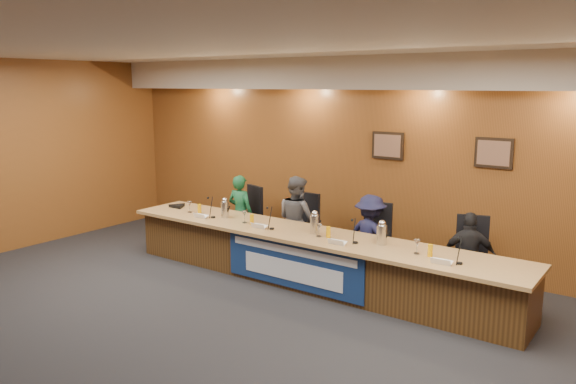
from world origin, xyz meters
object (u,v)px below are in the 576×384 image
carafe_mid (315,224)px  banner (292,265)px  carafe_right (382,235)px  dais_body (309,259)px  panelist_d (469,257)px  speakerphone (178,206)px  office_chair_c (373,245)px  office_chair_d (471,263)px  office_chair_b (300,232)px  panelist_b (297,220)px  office_chair_a (244,221)px  carafe_left (225,210)px  panelist_a (240,213)px  panelist_c (370,237)px

carafe_mid → banner: bearing=-103.5°
banner → carafe_mid: carafe_mid is taller
carafe_mid → carafe_right: size_ratio=1.02×
dais_body → panelist_d: panelist_d is taller
dais_body → speakerphone: size_ratio=18.75×
office_chair_c → speakerphone: bearing=-177.5°
banner → carafe_right: 1.28m
office_chair_d → dais_body: bearing=-177.2°
office_chair_b → carafe_right: 1.97m
office_chair_d → carafe_mid: bearing=-175.9°
panelist_b → office_chair_b: (0.00, 0.10, -0.21)m
dais_body → panelist_b: (-0.69, 0.68, 0.34)m
office_chair_a → carafe_right: carafe_right is taller
office_chair_a → carafe_mid: size_ratio=1.87×
dais_body → office_chair_b: dais_body is taller
office_chair_c → speakerphone: size_ratio=1.50×
office_chair_c → office_chair_b: bearing=169.6°
carafe_mid → carafe_left: bearing=-179.1°
office_chair_d → panelist_a: bearing=163.2°
speakerphone → office_chair_c: bearing=13.0°
panelist_b → carafe_mid: size_ratio=5.41×
office_chair_c → office_chair_d: 1.43m
banner → speakerphone: speakerphone is taller
panelist_b → panelist_d: size_ratio=1.18×
panelist_a → carafe_mid: (1.95, -0.70, 0.23)m
panelist_c → panelist_d: bearing=-169.2°
panelist_b → panelist_c: panelist_b is taller
office_chair_a → dais_body: bearing=-4.2°
carafe_mid → office_chair_d: bearing=22.4°
panelist_a → carafe_mid: 2.08m
panelist_b → panelist_d: (2.71, 0.00, -0.11)m
carafe_mid → panelist_d: bearing=19.8°
office_chair_b → carafe_left: carafe_left is taller
speakerphone → panelist_c: bearing=11.3°
dais_body → carafe_mid: bearing=-8.2°
panelist_d → speakerphone: size_ratio=3.68×
panelist_b → carafe_mid: panelist_b is taller
panelist_b → speakerphone: size_ratio=4.34×
panelist_a → carafe_right: 3.03m
panelist_b → office_chair_b: panelist_b is taller
office_chair_b → office_chair_d: bearing=-0.5°
panelist_b → panelist_c: bearing=-159.8°
panelist_c → speakerphone: 3.33m
panelist_d → office_chair_a: size_ratio=2.45×
office_chair_c → panelist_a: bearing=171.9°
panelist_b → office_chair_a: panelist_b is taller
banner → office_chair_d: (2.02, 1.20, 0.10)m
banner → office_chair_c: banner is taller
office_chair_a → office_chair_d: size_ratio=1.00×
office_chair_c → office_chair_d: bearing=-10.4°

